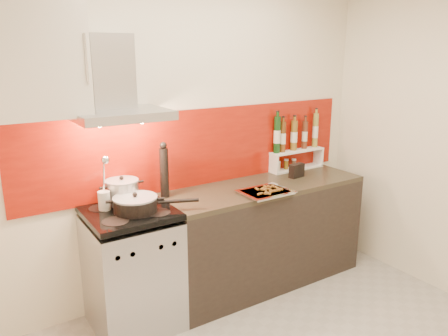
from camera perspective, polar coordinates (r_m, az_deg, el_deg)
back_wall at (r=3.60m, az=-3.89°, el=3.89°), size 3.40×0.02×2.60m
backsplash at (r=3.63m, az=-3.08°, el=2.70°), size 3.00×0.02×0.64m
range_stove at (r=3.35m, az=-11.81°, el=-12.97°), size 0.60×0.60×0.91m
counter at (r=3.88m, az=5.08°, el=-8.49°), size 1.80×0.60×0.90m
range_hood at (r=3.11m, az=-14.08°, el=9.95°), size 0.62×0.50×0.61m
upper_cabinet at (r=2.95m, az=-24.65°, el=12.84°), size 0.70×0.35×0.72m
stock_pot at (r=3.28m, az=-13.14°, el=-3.01°), size 0.24×0.24×0.21m
saute_pan at (r=3.11m, az=-11.37°, el=-4.63°), size 0.57×0.33×0.14m
utensil_jar at (r=3.17m, az=-15.35°, el=-3.38°), size 0.09×0.13×0.41m
pepper_mill at (r=3.36m, az=-7.83°, el=-0.36°), size 0.07×0.07×0.44m
step_shelf at (r=4.17m, az=9.13°, el=2.84°), size 0.58×0.16×0.52m
caddy_box at (r=3.95m, az=9.47°, el=-0.35°), size 0.15×0.08×0.12m
baking_tray at (r=3.48m, az=5.47°, el=-3.11°), size 0.40×0.31×0.03m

